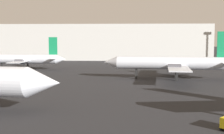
# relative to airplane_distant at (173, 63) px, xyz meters

# --- Properties ---
(airplane_distant) EXTENTS (29.20, 26.46, 10.18)m
(airplane_distant) POSITION_rel_airplane_distant_xyz_m (0.00, 0.00, 0.00)
(airplane_distant) COLOR silver
(airplane_distant) RESTS_ON ground_plane
(airplane_far_right) EXTENTS (24.34, 18.55, 9.06)m
(airplane_far_right) POSITION_rel_airplane_distant_xyz_m (-38.35, 17.28, -0.45)
(airplane_far_right) COLOR silver
(airplane_far_right) RESTS_ON ground_plane
(terminal_building) EXTENTS (85.89, 24.89, 14.21)m
(terminal_building) POSITION_rel_airplane_distant_xyz_m (-20.02, 64.45, 3.59)
(terminal_building) COLOR #B7B7B2
(terminal_building) RESTS_ON ground_plane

